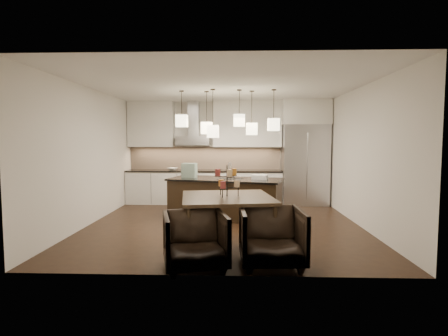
{
  "coord_description": "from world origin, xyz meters",
  "views": [
    {
      "loc": [
        0.26,
        -7.07,
        1.71
      ],
      "look_at": [
        0.0,
        0.2,
        1.15
      ],
      "focal_mm": 28.0,
      "sensor_mm": 36.0,
      "label": 1
    }
  ],
  "objects_px": {
    "dining_table": "(227,222)",
    "armchair_left": "(195,240)",
    "refrigerator": "(305,165)",
    "island_body": "(225,199)",
    "armchair_right": "(272,237)"
  },
  "relations": [
    {
      "from": "armchair_left",
      "to": "armchair_right",
      "type": "relative_size",
      "value": 0.96
    },
    {
      "from": "refrigerator",
      "to": "armchair_right",
      "type": "relative_size",
      "value": 2.44
    },
    {
      "from": "armchair_left",
      "to": "dining_table",
      "type": "bearing_deg",
      "value": 51.83
    },
    {
      "from": "refrigerator",
      "to": "island_body",
      "type": "bearing_deg",
      "value": -140.13
    },
    {
      "from": "refrigerator",
      "to": "armchair_right",
      "type": "xyz_separation_m",
      "value": [
        -1.35,
        -4.73,
        -0.67
      ]
    },
    {
      "from": "refrigerator",
      "to": "armchair_right",
      "type": "bearing_deg",
      "value": -105.95
    },
    {
      "from": "island_body",
      "to": "armchair_left",
      "type": "relative_size",
      "value": 2.85
    },
    {
      "from": "island_body",
      "to": "armchair_right",
      "type": "height_order",
      "value": "island_body"
    },
    {
      "from": "dining_table",
      "to": "armchair_right",
      "type": "height_order",
      "value": "dining_table"
    },
    {
      "from": "armchair_left",
      "to": "armchair_right",
      "type": "height_order",
      "value": "armchair_right"
    },
    {
      "from": "dining_table",
      "to": "armchair_right",
      "type": "xyz_separation_m",
      "value": [
        0.64,
        -0.76,
        -0.02
      ]
    },
    {
      "from": "dining_table",
      "to": "armchair_left",
      "type": "height_order",
      "value": "dining_table"
    },
    {
      "from": "dining_table",
      "to": "refrigerator",
      "type": "bearing_deg",
      "value": 55.07
    },
    {
      "from": "island_body",
      "to": "refrigerator",
      "type": "bearing_deg",
      "value": 54.93
    },
    {
      "from": "refrigerator",
      "to": "armchair_left",
      "type": "xyz_separation_m",
      "value": [
        -2.39,
        -4.88,
        -0.69
      ]
    }
  ]
}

